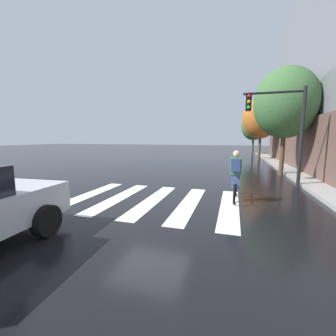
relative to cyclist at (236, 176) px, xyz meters
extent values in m
plane|color=black|center=(-2.75, -0.76, -0.84)|extent=(120.00, 120.00, 0.00)
cube|color=silver|center=(-5.16, -0.76, -0.84)|extent=(0.55, 4.02, 0.01)
cube|color=silver|center=(-3.91, -0.76, -0.84)|extent=(0.55, 4.02, 0.01)
cube|color=silver|center=(-2.66, -0.76, -0.84)|extent=(0.55, 4.02, 0.01)
cube|color=silver|center=(-1.40, -0.76, -0.84)|extent=(0.55, 4.02, 0.01)
cube|color=silver|center=(-0.15, -0.76, -0.84)|extent=(0.55, 4.02, 0.01)
cylinder|color=black|center=(-3.87, -3.94, -0.50)|extent=(0.28, 0.69, 0.68)
torus|color=black|center=(-0.02, -0.40, -0.51)|extent=(0.09, 0.66, 0.66)
torus|color=black|center=(0.03, 0.65, -0.51)|extent=(0.09, 0.66, 0.66)
cylinder|color=#1972BF|center=(0.01, 0.12, -0.23)|extent=(0.09, 0.89, 0.05)
cylinder|color=#1972BF|center=(0.00, -0.03, -0.16)|extent=(0.04, 0.04, 0.45)
cube|color=#384772|center=(0.00, -0.03, -0.11)|extent=(0.29, 0.21, 0.56)
cube|color=#3F724C|center=(0.00, -0.03, 0.34)|extent=(0.37, 0.26, 0.56)
sphere|color=tan|center=(0.00, -0.03, 0.74)|extent=(0.22, 0.22, 0.22)
cube|color=navy|center=(-0.01, -0.21, 0.39)|extent=(0.29, 0.17, 0.40)
cylinder|color=black|center=(2.61, 2.98, 1.26)|extent=(0.14, 0.14, 4.20)
cylinder|color=black|center=(1.41, 2.98, 3.16)|extent=(2.40, 0.10, 0.10)
cube|color=black|center=(0.45, 2.98, 2.81)|extent=(0.24, 0.20, 0.76)
sphere|color=red|center=(0.45, 2.87, 3.05)|extent=(0.14, 0.14, 0.14)
sphere|color=gold|center=(0.45, 2.87, 2.81)|extent=(0.14, 0.14, 0.14)
sphere|color=green|center=(0.45, 2.87, 2.57)|extent=(0.14, 0.14, 0.14)
cylinder|color=gold|center=(4.43, 5.00, -0.37)|extent=(0.22, 0.22, 0.65)
sphere|color=gold|center=(4.43, 5.00, 0.00)|extent=(0.18, 0.18, 0.18)
cylinder|color=gold|center=(4.59, 5.00, -0.34)|extent=(0.12, 0.09, 0.09)
cylinder|color=#4C3823|center=(2.51, 6.05, 0.48)|extent=(0.24, 0.24, 2.65)
ellipsoid|color=#386033|center=(2.51, 6.05, 3.13)|extent=(3.30, 3.30, 3.80)
cylinder|color=#4C3823|center=(2.25, 15.02, 0.47)|extent=(0.24, 0.24, 2.64)
ellipsoid|color=#A5591E|center=(2.25, 15.02, 3.10)|extent=(3.28, 3.28, 3.77)
cylinder|color=#4C3823|center=(2.18, 21.96, 0.33)|extent=(0.24, 0.24, 2.34)
ellipsoid|color=#386033|center=(2.18, 21.96, 2.67)|extent=(2.92, 2.92, 3.35)
camera|label=1|loc=(-0.10, -7.48, 1.24)|focal=23.42mm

